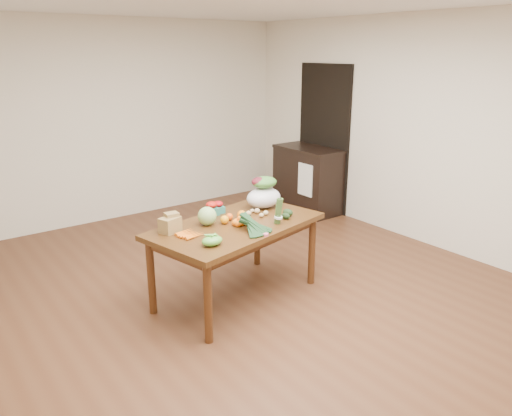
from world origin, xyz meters
TOP-DOWN VIEW (x-y plane):
  - floor at (0.00, 0.00)m, footprint 6.00×6.00m
  - room_walls at (0.00, 0.00)m, footprint 5.02×6.02m
  - dining_table at (-0.17, 0.00)m, footprint 1.75×1.20m
  - doorway_dark at (2.48, 1.60)m, footprint 0.02×1.00m
  - cabinet at (2.22, 1.63)m, footprint 0.52×1.02m
  - dish_towel at (1.96, 1.40)m, footprint 0.02×0.28m
  - paper_bag at (-0.76, 0.16)m, footprint 0.27×0.24m
  - cabbage at (-0.40, 0.13)m, footprint 0.17×0.17m
  - strawberry_basket_a at (-0.22, 0.35)m, footprint 0.14×0.14m
  - strawberry_basket_b at (-0.13, 0.37)m, footprint 0.12×0.12m
  - orange_a at (-0.26, 0.06)m, footprint 0.08×0.08m
  - orange_b at (-0.17, 0.12)m, footprint 0.07×0.07m
  - orange_c at (-0.05, 0.08)m, footprint 0.08×0.08m
  - mandarin_cluster at (-0.16, -0.06)m, footprint 0.21×0.21m
  - carrots at (-0.67, -0.01)m, footprint 0.26×0.26m
  - snap_pea_bag at (-0.63, -0.33)m, footprint 0.18×0.14m
  - kale_bunch at (-0.17, -0.31)m, footprint 0.40×0.46m
  - asparagus_bundle at (0.13, -0.24)m, footprint 0.10×0.13m
  - potato_a at (0.06, 0.12)m, footprint 0.06×0.05m
  - potato_b at (0.12, 0.00)m, footprint 0.05×0.04m
  - potato_c at (0.17, 0.13)m, footprint 0.06×0.05m
  - potato_d at (0.14, 0.17)m, footprint 0.05×0.04m
  - potato_e at (0.20, 0.03)m, footprint 0.05×0.05m
  - avocado_a at (0.28, -0.18)m, footprint 0.08×0.10m
  - avocado_b at (0.35, -0.12)m, footprint 0.10×0.12m
  - salad_bag at (0.33, 0.24)m, footprint 0.42×0.35m

SIDE VIEW (x-z plane):
  - floor at x=0.00m, z-range 0.00..0.00m
  - dining_table at x=-0.17m, z-range 0.00..0.75m
  - cabinet at x=2.22m, z-range 0.00..0.94m
  - dish_towel at x=1.96m, z-range 0.33..0.78m
  - carrots at x=-0.67m, z-range 0.75..0.78m
  - potato_d at x=0.14m, z-range 0.75..0.79m
  - potato_b at x=0.12m, z-range 0.75..0.79m
  - potato_e at x=0.20m, z-range 0.75..0.80m
  - potato_a at x=0.06m, z-range 0.75..0.80m
  - potato_c at x=0.17m, z-range 0.75..0.80m
  - avocado_a at x=0.28m, z-range 0.75..0.81m
  - orange_b at x=-0.17m, z-range 0.75..0.82m
  - avocado_b at x=0.35m, z-range 0.75..0.82m
  - orange_a at x=-0.26m, z-range 0.75..0.83m
  - snap_pea_bag at x=-0.63m, z-range 0.75..0.83m
  - orange_c at x=-0.05m, z-range 0.75..0.83m
  - strawberry_basket_b at x=-0.13m, z-range 0.75..0.84m
  - mandarin_cluster at x=-0.16m, z-range 0.75..0.85m
  - strawberry_basket_a at x=-0.22m, z-range 0.75..0.86m
  - kale_bunch at x=-0.17m, z-range 0.75..0.91m
  - paper_bag at x=-0.76m, z-range 0.75..0.92m
  - cabbage at x=-0.40m, z-range 0.75..0.92m
  - asparagus_bundle at x=0.13m, z-range 0.75..1.00m
  - salad_bag at x=0.33m, z-range 0.75..1.04m
  - doorway_dark at x=2.48m, z-range 0.00..2.10m
  - room_walls at x=0.00m, z-range 0.00..2.70m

